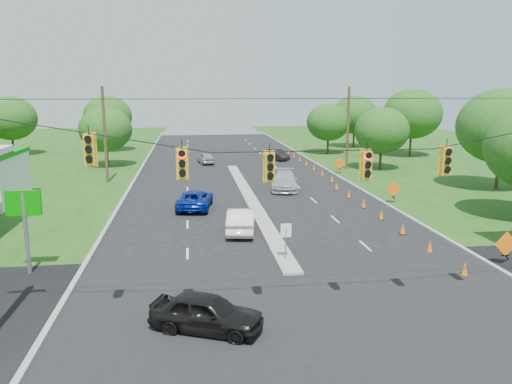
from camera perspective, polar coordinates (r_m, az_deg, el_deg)
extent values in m
plane|color=black|center=(20.48, 6.69, -13.59)|extent=(160.00, 160.00, 0.00)
cube|color=black|center=(20.48, 6.69, -13.59)|extent=(160.00, 14.00, 0.02)
cube|color=gray|center=(48.99, -13.81, 1.08)|extent=(0.25, 110.00, 0.16)
cube|color=gray|center=(50.91, 9.42, 1.65)|extent=(0.25, 110.00, 0.16)
cube|color=gray|center=(40.16, -0.68, -0.86)|extent=(1.00, 34.00, 0.18)
cylinder|color=gray|center=(25.60, 3.42, -6.12)|extent=(0.06, 0.06, 1.80)
cube|color=white|center=(25.37, 3.44, -4.40)|extent=(0.55, 0.04, 0.70)
cylinder|color=black|center=(17.65, 8.03, 5.99)|extent=(24.00, 0.04, 0.04)
cube|color=yellow|center=(17.33, -18.47, 4.57)|extent=(0.34, 0.24, 1.00)
cube|color=yellow|center=(17.10, -8.43, 3.18)|extent=(0.34, 0.24, 1.00)
cube|color=yellow|center=(17.34, 1.56, 2.83)|extent=(0.34, 0.24, 1.00)
cube|color=yellow|center=(18.23, 12.50, 2.99)|extent=(0.34, 0.24, 1.00)
cube|color=yellow|center=(19.45, 20.86, 3.30)|extent=(0.34, 0.24, 1.00)
cylinder|color=#422D1C|center=(48.72, -16.89, 6.21)|extent=(0.28, 0.28, 9.00)
cylinder|color=#422D1C|center=(55.81, 10.45, 7.15)|extent=(0.28, 0.28, 9.00)
cylinder|color=gray|center=(26.02, -24.77, -4.39)|extent=(0.20, 0.20, 4.00)
cube|color=#008501|center=(25.67, -25.05, -1.16)|extent=(1.60, 0.15, 1.20)
cone|color=orange|center=(25.92, 22.74, -8.10)|extent=(0.32, 0.32, 0.70)
cone|color=orange|center=(28.82, 19.25, -5.88)|extent=(0.32, 0.32, 0.70)
cone|color=orange|center=(31.83, 16.43, -4.05)|extent=(0.32, 0.32, 0.70)
cone|color=orange|center=(34.94, 14.12, -2.54)|extent=(0.32, 0.32, 0.70)
cone|color=orange|center=(38.12, 12.19, -1.27)|extent=(0.32, 0.32, 0.70)
cone|color=orange|center=(41.35, 10.57, -0.20)|extent=(0.32, 0.32, 0.70)
cone|color=orange|center=(44.62, 9.18, 0.71)|extent=(0.32, 0.32, 0.70)
cone|color=orange|center=(48.09, 8.67, 1.52)|extent=(0.32, 0.32, 0.70)
cone|color=orange|center=(51.41, 7.58, 2.20)|extent=(0.32, 0.32, 0.70)
cone|color=orange|center=(54.75, 6.63, 2.80)|extent=(0.32, 0.32, 0.70)
cone|color=orange|center=(58.11, 5.78, 3.33)|extent=(0.32, 0.32, 0.70)
cone|color=orange|center=(61.48, 5.03, 3.80)|extent=(0.32, 0.32, 0.70)
cone|color=orange|center=(64.87, 4.35, 4.23)|extent=(0.32, 0.32, 0.70)
cone|color=orange|center=(68.27, 3.75, 4.60)|extent=(0.32, 0.32, 0.70)
cube|color=black|center=(28.08, 26.59, -6.51)|extent=(0.06, 0.58, 0.26)
cube|color=black|center=(28.08, 26.59, -6.51)|extent=(0.06, 0.58, 0.26)
cube|color=orange|center=(27.91, 26.70, -5.33)|extent=(1.27, 0.05, 1.27)
cube|color=black|center=(39.98, 15.41, -0.54)|extent=(0.06, 0.58, 0.26)
cube|color=black|center=(39.98, 15.41, -0.54)|extent=(0.06, 0.58, 0.26)
cube|color=orange|center=(39.86, 15.46, 0.30)|extent=(1.27, 0.05, 1.27)
cube|color=black|center=(52.91, 9.54, 2.63)|extent=(0.06, 0.58, 0.26)
cube|color=black|center=(52.91, 9.54, 2.63)|extent=(0.06, 0.58, 0.26)
cube|color=orange|center=(52.82, 9.56, 3.27)|extent=(1.27, 0.05, 1.27)
cylinder|color=black|center=(74.04, -26.02, 4.85)|extent=(0.28, 0.28, 2.88)
ellipsoid|color=#194C14|center=(73.77, -26.27, 7.56)|extent=(6.72, 6.72, 5.76)
cylinder|color=black|center=(59.12, -16.64, 3.94)|extent=(0.28, 0.28, 2.52)
ellipsoid|color=#194C14|center=(58.81, -16.81, 6.91)|extent=(5.88, 5.88, 5.04)
cylinder|color=black|center=(74.13, -16.43, 5.56)|extent=(0.28, 0.28, 2.88)
ellipsoid|color=#194C14|center=(73.87, -16.59, 8.28)|extent=(6.72, 6.72, 5.76)
cylinder|color=black|center=(48.57, 25.89, 2.09)|extent=(0.28, 0.28, 3.24)
ellipsoid|color=#194C14|center=(48.15, 26.30, 6.74)|extent=(7.56, 7.56, 6.48)
cylinder|color=black|center=(56.40, 14.03, 3.72)|extent=(0.28, 0.28, 2.52)
ellipsoid|color=#194C14|center=(56.08, 14.18, 6.84)|extent=(5.88, 5.88, 5.04)
cylinder|color=black|center=(68.63, 17.22, 5.21)|extent=(0.28, 0.28, 3.24)
ellipsoid|color=#194C14|center=(68.34, 17.43, 8.51)|extent=(7.56, 7.56, 6.48)
cylinder|color=black|center=(77.34, 11.10, 6.05)|extent=(0.28, 0.28, 2.88)
ellipsoid|color=#194C14|center=(77.09, 11.20, 8.66)|extent=(6.72, 6.72, 5.76)
cylinder|color=black|center=(68.93, 8.20, 5.34)|extent=(0.28, 0.28, 2.52)
ellipsoid|color=#194C14|center=(68.67, 8.28, 7.89)|extent=(5.88, 5.88, 5.04)
imported|color=black|center=(18.80, -5.66, -13.57)|extent=(4.51, 3.20, 1.43)
imported|color=white|center=(30.93, -1.71, -3.23)|extent=(2.27, 4.82, 1.53)
imported|color=navy|center=(37.31, -6.98, -0.82)|extent=(3.02, 5.32, 1.40)
imported|color=#ACACAC|center=(44.13, 3.26, 1.32)|extent=(3.14, 5.80, 1.60)
imported|color=#919199|center=(59.81, -5.75, 3.87)|extent=(2.20, 4.06, 1.31)
imported|color=black|center=(62.83, 2.36, 4.31)|extent=(2.89, 4.34, 1.35)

